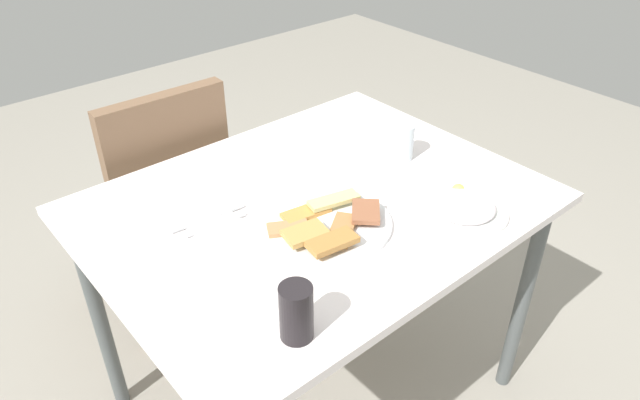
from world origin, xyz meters
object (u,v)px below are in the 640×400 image
(drinking_glass, at_px, (402,142))
(fork, at_px, (216,224))
(soda_can, at_px, (296,312))
(paper_napkin, at_px, (212,222))
(dining_chair, at_px, (162,194))
(pide_platter, at_px, (328,223))
(dining_table, at_px, (315,226))
(spoon, at_px, (208,218))
(salad_plate_greens, at_px, (464,207))

(drinking_glass, distance_m, fork, 0.59)
(soda_can, height_order, paper_napkin, soda_can)
(dining_chair, relative_size, pide_platter, 2.97)
(pide_platter, height_order, paper_napkin, pide_platter)
(dining_table, height_order, fork, fork)
(spoon, bearing_deg, dining_chair, 83.42)
(salad_plate_greens, relative_size, soda_can, 1.82)
(pide_platter, bearing_deg, dining_chair, 97.07)
(pide_platter, distance_m, drinking_glass, 0.40)
(dining_chair, distance_m, salad_plate_greens, 1.03)
(dining_chair, relative_size, soda_can, 7.53)
(fork, relative_size, spoon, 0.82)
(dining_table, relative_size, soda_can, 9.25)
(fork, bearing_deg, paper_napkin, 95.49)
(pide_platter, distance_m, soda_can, 0.36)
(dining_table, distance_m, paper_napkin, 0.28)
(dining_table, xyz_separation_m, pide_platter, (-0.05, -0.11, 0.10))
(pide_platter, bearing_deg, paper_napkin, 135.57)
(dining_chair, xyz_separation_m, fork, (-0.11, -0.56, 0.24))
(pide_platter, relative_size, spoon, 1.58)
(dining_table, height_order, spoon, spoon)
(paper_napkin, bearing_deg, drinking_glass, -7.90)
(paper_napkin, bearing_deg, salad_plate_greens, -36.57)
(dining_table, relative_size, fork, 7.05)
(dining_chair, bearing_deg, dining_table, -77.18)
(dining_chair, height_order, paper_napkin, dining_chair)
(dining_table, height_order, drinking_glass, drinking_glass)
(soda_can, xyz_separation_m, paper_napkin, (0.07, 0.43, -0.06))
(salad_plate_greens, bearing_deg, paper_napkin, 143.43)
(paper_napkin, distance_m, fork, 0.02)
(spoon, bearing_deg, drinking_glass, -4.17)
(dining_table, relative_size, drinking_glass, 10.65)
(dining_chair, xyz_separation_m, salad_plate_greens, (0.39, -0.92, 0.25))
(soda_can, height_order, spoon, soda_can)
(drinking_glass, bearing_deg, fork, 173.82)
(dining_table, height_order, pide_platter, pide_platter)
(pide_platter, xyz_separation_m, spoon, (-0.20, 0.22, -0.01))
(salad_plate_greens, bearing_deg, dining_table, 130.93)
(salad_plate_greens, height_order, paper_napkin, salad_plate_greens)
(pide_platter, distance_m, paper_napkin, 0.29)
(drinking_glass, bearing_deg, soda_can, -152.56)
(drinking_glass, xyz_separation_m, fork, (-0.59, 0.06, -0.05))
(paper_napkin, relative_size, fork, 0.77)
(pide_platter, bearing_deg, dining_table, 65.51)
(pide_platter, height_order, salad_plate_greens, same)
(pide_platter, bearing_deg, fork, 138.27)
(fork, bearing_deg, soda_can, -94.57)
(dining_chair, relative_size, salad_plate_greens, 4.14)
(pide_platter, distance_m, fork, 0.27)
(soda_can, bearing_deg, dining_chair, 79.23)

